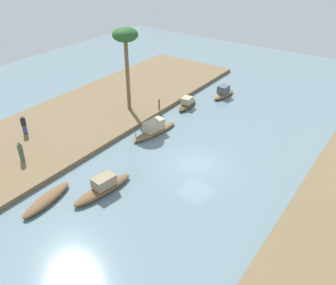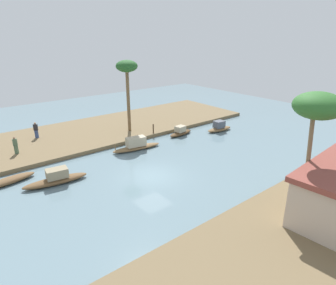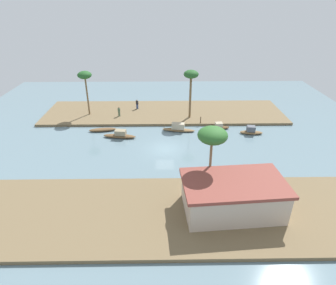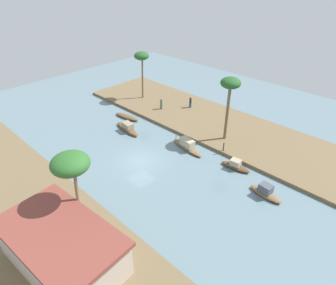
# 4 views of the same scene
# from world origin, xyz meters

# --- Properties ---
(river_water) EXTENTS (66.36, 66.36, 0.00)m
(river_water) POSITION_xyz_m (0.00, 0.00, 0.00)
(river_water) COLOR slate
(river_water) RESTS_ON ground
(riverbank_left) EXTENTS (40.69, 10.87, 0.38)m
(riverbank_left) POSITION_xyz_m (0.00, -12.84, 0.19)
(riverbank_left) COLOR brown
(riverbank_left) RESTS_ON ground
(riverbank_right) EXTENTS (40.69, 10.87, 0.38)m
(riverbank_right) POSITION_xyz_m (0.00, 12.84, 0.19)
(riverbank_right) COLOR brown
(riverbank_right) RESTS_ON ground
(sampan_upstream_small) EXTENTS (4.21, 1.60, 0.47)m
(sampan_upstream_small) POSITION_xyz_m (9.38, -5.75, 0.23)
(sampan_upstream_small) COLOR brown
(sampan_upstream_small) RESTS_ON river_water
(sampan_with_red_awning) EXTENTS (3.43, 1.38, 1.25)m
(sampan_with_red_awning) POSITION_xyz_m (-12.85, -4.44, 0.44)
(sampan_with_red_awning) COLOR brown
(sampan_with_red_awning) RESTS_ON river_water
(sampan_foreground) EXTENTS (4.83, 1.69, 1.20)m
(sampan_foreground) POSITION_xyz_m (6.46, -3.46, 0.42)
(sampan_foreground) COLOR brown
(sampan_foreground) RESTS_ON river_water
(sampan_open_hull) EXTENTS (5.05, 1.80, 1.30)m
(sampan_open_hull) POSITION_xyz_m (-2.08, -5.55, 0.48)
(sampan_open_hull) COLOR brown
(sampan_open_hull) RESTS_ON river_water
(sampan_with_tall_canopy) EXTENTS (3.34, 1.41, 1.07)m
(sampan_with_tall_canopy) POSITION_xyz_m (-8.38, -6.19, 0.37)
(sampan_with_tall_canopy) COLOR brown
(sampan_with_tall_canopy) RESTS_ON river_water
(person_on_near_bank) EXTENTS (0.52, 0.52, 1.69)m
(person_on_near_bank) POSITION_xyz_m (4.80, -14.19, 1.10)
(person_on_near_bank) COLOR #33477A
(person_on_near_bank) RESTS_ON riverbank_left
(person_by_mooring) EXTENTS (0.45, 0.45, 1.62)m
(person_by_mooring) POSITION_xyz_m (7.53, -10.80, 1.05)
(person_by_mooring) COLOR #4C664C
(person_by_mooring) RESTS_ON riverbank_left
(mooring_post) EXTENTS (0.14, 0.14, 1.04)m
(mooring_post) POSITION_xyz_m (-5.71, -7.71, 0.90)
(mooring_post) COLOR #4C3823
(mooring_post) RESTS_ON riverbank_left
(palm_tree_left_near) EXTENTS (2.32, 2.32, 7.78)m
(palm_tree_left_near) POSITION_xyz_m (-4.17, -10.17, 7.10)
(palm_tree_left_near) COLOR brown
(palm_tree_left_near) RESTS_ON riverbank_left
(palm_tree_left_far) EXTENTS (2.25, 2.25, 7.26)m
(palm_tree_left_far) POSITION_xyz_m (12.73, -11.89, 6.79)
(palm_tree_left_far) COLOR brown
(palm_tree_left_far) RESTS_ON riverbank_left
(palm_tree_right_tall) EXTENTS (2.81, 2.81, 7.34)m
(palm_tree_right_tall) POSITION_xyz_m (-4.40, 10.01, 6.84)
(palm_tree_right_tall) COLOR #7F6647
(palm_tree_right_tall) RESTS_ON riverbank_right
(riverside_building) EXTENTS (9.68, 6.09, 3.24)m
(riverside_building) POSITION_xyz_m (-6.22, 12.63, 2.02)
(riverside_building) COLOR #C6B29E
(riverside_building) RESTS_ON riverbank_right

